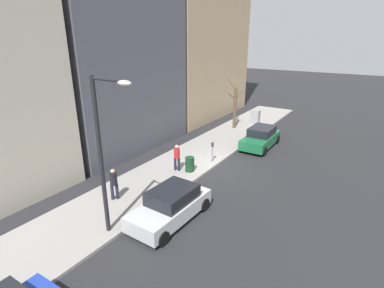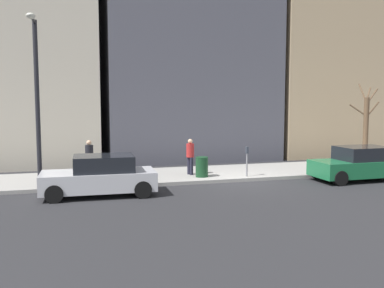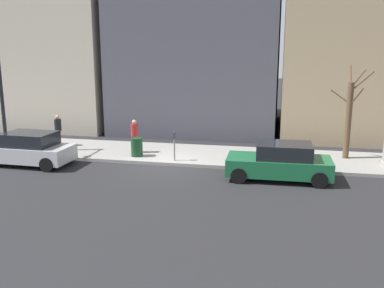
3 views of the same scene
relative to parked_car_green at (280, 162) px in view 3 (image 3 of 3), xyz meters
name	(u,v)px [view 3 (image 3 of 3)]	position (x,y,z in m)	size (l,w,h in m)	color
ground_plane	(165,166)	(1.04, 5.16, -0.74)	(120.00, 120.00, 0.00)	#232326
sidewalk	(175,154)	(3.04, 5.16, -0.66)	(4.00, 36.00, 0.15)	gray
parked_car_green	(280,162)	(0.00, 0.00, 0.00)	(1.99, 4.23, 1.52)	#196038
parked_car_silver	(27,149)	(-0.05, 11.41, 0.00)	(2.03, 4.25, 1.52)	#B7B7BC
parking_meter	(174,143)	(1.49, 4.82, 0.24)	(0.14, 0.10, 1.35)	slate
bare_tree	(349,117)	(3.66, -3.08, 1.41)	(1.18, 1.92, 4.37)	brown
trash_bin	(137,147)	(1.94, 6.81, -0.14)	(0.56, 0.56, 0.90)	#14381E
pedestrian_near_meter	(135,134)	(2.64, 7.16, 0.35)	(0.39, 0.36, 1.66)	#1E1E2D
pedestrian_midblock	(58,128)	(3.28, 11.67, 0.35)	(0.36, 0.36, 1.66)	#1E1E2D
office_tower_right	(52,2)	(11.99, 16.39, 7.73)	(10.91, 10.91, 16.94)	#BCB29E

